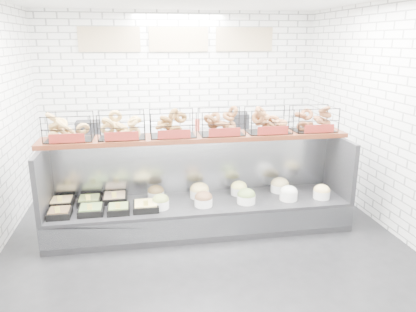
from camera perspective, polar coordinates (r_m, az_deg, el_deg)
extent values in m
plane|color=black|center=(5.39, -0.58, -11.46)|extent=(5.50, 5.50, 0.00)
cube|color=white|center=(7.58, -4.01, 8.47)|extent=(5.00, 0.02, 3.00)
cube|color=white|center=(5.83, 24.52, 4.81)|extent=(0.02, 5.50, 3.00)
cube|color=#CBB58D|center=(7.46, -13.71, 15.66)|extent=(1.05, 0.03, 0.42)
cube|color=#CBB58D|center=(7.48, -4.14, 16.05)|extent=(1.05, 0.03, 0.42)
cube|color=#CBB58D|center=(7.70, 5.14, 16.03)|extent=(1.05, 0.03, 0.42)
cube|color=black|center=(5.57, -1.09, -8.23)|extent=(4.00, 0.90, 0.40)
cube|color=#93969B|center=(5.17, -0.35, -9.97)|extent=(4.00, 0.03, 0.28)
cube|color=#93969B|center=(5.74, -1.75, -1.09)|extent=(4.00, 0.08, 0.80)
cube|color=black|center=(5.43, -22.16, -3.31)|extent=(0.06, 0.90, 0.80)
cube|color=black|center=(5.96, 17.93, -1.23)|extent=(0.06, 0.90, 0.80)
cube|color=black|center=(5.33, -20.15, -7.60)|extent=(0.28, 0.28, 0.08)
cube|color=brown|center=(5.32, -20.19, -7.25)|extent=(0.24, 0.24, 0.04)
cube|color=#F8DF56|center=(5.21, -20.43, -7.11)|extent=(0.06, 0.01, 0.08)
cube|color=black|center=(5.66, -19.87, -6.19)|extent=(0.29, 0.29, 0.08)
cube|color=tan|center=(5.65, -19.90, -5.86)|extent=(0.25, 0.25, 0.04)
cube|color=#F8DF56|center=(5.54, -20.12, -5.72)|extent=(0.06, 0.01, 0.08)
cube|color=black|center=(5.30, -16.12, -7.36)|extent=(0.30, 0.30, 0.08)
cube|color=#5E8041|center=(5.29, -16.15, -7.01)|extent=(0.26, 0.26, 0.04)
cube|color=#F8DF56|center=(5.17, -16.31, -6.91)|extent=(0.06, 0.01, 0.08)
cube|color=black|center=(5.60, -16.33, -6.10)|extent=(0.29, 0.29, 0.08)
cube|color=olive|center=(5.59, -16.35, -5.77)|extent=(0.25, 0.25, 0.04)
cube|color=#F8DF56|center=(5.48, -16.51, -5.62)|extent=(0.06, 0.01, 0.08)
cube|color=black|center=(5.24, -12.46, -7.36)|extent=(0.28, 0.28, 0.08)
cube|color=olive|center=(5.23, -12.48, -7.01)|extent=(0.23, 0.23, 0.04)
cube|color=#F8DF56|center=(5.12, -12.56, -6.86)|extent=(0.06, 0.01, 0.08)
cube|color=black|center=(5.61, -12.96, -5.81)|extent=(0.32, 0.32, 0.08)
cube|color=tan|center=(5.60, -12.98, -5.48)|extent=(0.27, 0.27, 0.04)
cube|color=#F8DF56|center=(5.47, -13.07, -5.37)|extent=(0.06, 0.01, 0.08)
cube|color=black|center=(5.27, -8.75, -7.03)|extent=(0.32, 0.32, 0.08)
cube|color=#F5DB7D|center=(5.26, -8.76, -6.68)|extent=(0.27, 0.27, 0.04)
cube|color=#F8DF56|center=(5.13, -8.76, -6.59)|extent=(0.06, 0.01, 0.08)
cylinder|color=white|center=(5.28, -6.66, -6.74)|extent=(0.22, 0.22, 0.11)
ellipsoid|color=olive|center=(5.26, -6.68, -6.14)|extent=(0.21, 0.21, 0.15)
cylinder|color=white|center=(5.59, -7.33, -5.45)|extent=(0.23, 0.23, 0.11)
ellipsoid|color=brown|center=(5.57, -7.35, -4.88)|extent=(0.22, 0.22, 0.16)
cylinder|color=white|center=(5.32, -0.65, -6.45)|extent=(0.24, 0.24, 0.11)
ellipsoid|color=brown|center=(5.30, -0.65, -5.85)|extent=(0.23, 0.23, 0.16)
cylinder|color=white|center=(5.60, -1.20, -5.27)|extent=(0.27, 0.27, 0.11)
ellipsoid|color=#E1C573|center=(5.58, -1.20, -4.69)|extent=(0.26, 0.26, 0.18)
cylinder|color=white|center=(5.43, 5.39, -6.03)|extent=(0.25, 0.25, 0.11)
ellipsoid|color=olive|center=(5.41, 5.41, -5.44)|extent=(0.24, 0.24, 0.17)
cylinder|color=white|center=(5.72, 4.37, -4.87)|extent=(0.23, 0.23, 0.11)
ellipsoid|color=#F1EF7B|center=(5.69, 4.38, -4.30)|extent=(0.22, 0.22, 0.15)
cylinder|color=white|center=(5.62, 11.25, -5.51)|extent=(0.24, 0.24, 0.11)
ellipsoid|color=silver|center=(5.60, 11.28, -4.94)|extent=(0.24, 0.24, 0.16)
cylinder|color=white|center=(5.90, 10.04, -4.40)|extent=(0.26, 0.26, 0.11)
ellipsoid|color=tan|center=(5.88, 10.07, -3.85)|extent=(0.25, 0.25, 0.18)
cylinder|color=white|center=(5.78, 15.67, -5.20)|extent=(0.23, 0.23, 0.11)
ellipsoid|color=#F3D07C|center=(5.76, 15.71, -4.64)|extent=(0.22, 0.22, 0.15)
cube|color=#411A0D|center=(5.45, -1.51, 2.66)|extent=(4.10, 0.50, 0.06)
cube|color=black|center=(5.42, -19.01, 3.89)|extent=(0.60, 0.38, 0.34)
cube|color=maroon|center=(5.25, -19.24, 2.37)|extent=(0.42, 0.02, 0.11)
cube|color=black|center=(5.35, -12.05, 4.27)|extent=(0.60, 0.38, 0.34)
cube|color=maroon|center=(5.18, -12.05, 2.74)|extent=(0.42, 0.02, 0.11)
cube|color=black|center=(5.37, -5.00, 4.59)|extent=(0.60, 0.38, 0.34)
cube|color=maroon|center=(5.19, -4.78, 3.08)|extent=(0.42, 0.02, 0.11)
cube|color=black|center=(5.46, 1.90, 4.84)|extent=(0.60, 0.38, 0.34)
cube|color=maroon|center=(5.29, 2.34, 3.35)|extent=(0.42, 0.02, 0.11)
cube|color=black|center=(5.63, 8.49, 5.01)|extent=(0.60, 0.38, 0.34)
cube|color=maroon|center=(5.46, 9.11, 3.57)|extent=(0.42, 0.02, 0.11)
cube|color=black|center=(5.87, 14.63, 5.11)|extent=(0.60, 0.38, 0.34)
cube|color=maroon|center=(5.71, 15.38, 3.73)|extent=(0.42, 0.02, 0.11)
cube|color=#93969B|center=(7.48, -3.60, 0.15)|extent=(4.00, 0.60, 0.90)
cube|color=black|center=(7.33, -16.51, 3.78)|extent=(0.40, 0.30, 0.24)
cube|color=silver|center=(7.30, -8.20, 3.99)|extent=(0.35, 0.28, 0.18)
cylinder|color=#CF4633|center=(7.33, -1.53, 4.37)|extent=(0.09, 0.09, 0.22)
cube|color=black|center=(7.47, 4.39, 4.86)|extent=(0.30, 0.30, 0.30)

